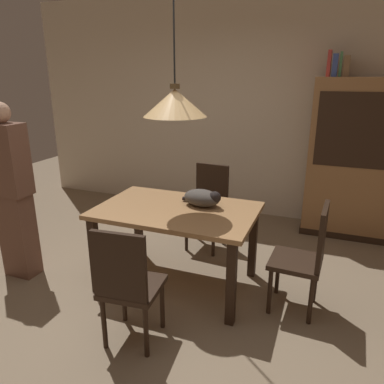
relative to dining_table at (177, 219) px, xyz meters
name	(u,v)px	position (x,y,z in m)	size (l,w,h in m)	color
ground	(165,319)	(0.12, -0.53, -0.65)	(10.00, 10.00, 0.00)	#847056
back_wall	(247,108)	(0.12, 2.12, 0.80)	(6.40, 0.10, 2.90)	beige
dining_table	(177,219)	(0.00, 0.00, 0.00)	(1.40, 0.90, 0.75)	#A87A4C
chair_right_side	(306,254)	(1.13, 0.00, -0.14)	(0.42, 0.42, 0.93)	black
chair_near_front	(127,283)	(0.01, -0.88, -0.14)	(0.44, 0.44, 0.93)	black
chair_far_back	(208,203)	(0.01, 0.88, -0.14)	(0.43, 0.43, 0.93)	black
cat_sleeping	(203,198)	(0.20, 0.14, 0.18)	(0.39, 0.27, 0.16)	#4C4742
pendant_lamp	(175,102)	(0.00, 0.00, 1.01)	(0.52, 0.52, 1.30)	#E5B775
hutch_bookcase	(357,163)	(1.52, 1.78, 0.24)	(1.12, 0.45, 1.85)	olive
book_red_tall	(329,64)	(1.09, 1.79, 1.34)	(0.04, 0.22, 0.28)	#B73833
book_blue_wide	(335,65)	(1.15, 1.79, 1.32)	(0.06, 0.24, 0.24)	#384C93
book_green_slim	(341,64)	(1.21, 1.79, 1.33)	(0.03, 0.20, 0.26)	#427A4C
book_brown_thick	(346,66)	(1.27, 1.79, 1.31)	(0.06, 0.24, 0.22)	brown
person_standing	(12,193)	(-1.49, -0.38, 0.19)	(0.36, 0.22, 1.66)	brown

